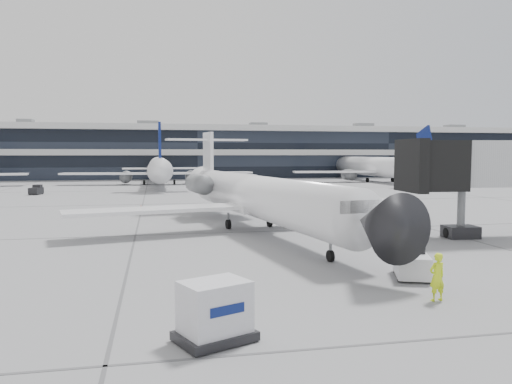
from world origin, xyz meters
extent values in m
plane|color=gray|center=(0.00, 0.00, 0.00)|extent=(220.00, 220.00, 0.00)
cube|color=black|center=(0.00, 82.00, 5.00)|extent=(170.00, 22.00, 10.00)
cylinder|color=white|center=(-1.95, -0.19, 2.36)|extent=(6.42, 24.82, 2.78)
cone|color=black|center=(0.10, -13.82, 2.36)|extent=(3.17, 3.26, 2.78)
cone|color=white|center=(-4.04, 13.63, 2.67)|extent=(3.10, 3.65, 2.64)
cube|color=white|center=(-8.71, -0.17, 1.65)|extent=(11.62, 5.07, 0.23)
cube|color=white|center=(4.50, 1.82, 1.65)|extent=(11.49, 3.57, 0.23)
cylinder|color=slate|center=(-5.24, 7.84, 2.78)|extent=(2.05, 3.69, 1.54)
cylinder|color=slate|center=(-1.17, 8.45, 2.78)|extent=(2.05, 3.69, 1.54)
cube|color=white|center=(-3.94, 13.02, 4.83)|extent=(0.68, 2.69, 4.63)
cube|color=white|center=(-4.01, 13.43, 6.48)|extent=(7.57, 2.73, 0.16)
cylinder|color=black|center=(-0.49, -9.85, 0.29)|extent=(0.27, 0.60, 0.58)
cylinder|color=black|center=(-3.78, 1.61, 0.33)|extent=(0.34, 0.69, 0.66)
cylinder|color=black|center=(-0.73, 2.07, 0.33)|extent=(0.34, 0.69, 0.66)
cube|color=black|center=(8.00, -4.74, 4.49)|extent=(3.04, 3.63, 2.99)
cylinder|color=slate|center=(9.81, -4.88, 1.50)|extent=(0.47, 0.47, 2.99)
cube|color=black|center=(9.81, -4.88, 0.37)|extent=(2.04, 1.64, 0.75)
imported|color=#DAFE1A|center=(1.00, -16.66, 0.86)|extent=(0.68, 0.50, 1.72)
cube|color=silver|center=(1.80, -13.45, 0.55)|extent=(2.01, 2.53, 0.90)
cube|color=black|center=(1.98, -12.98, 1.16)|extent=(1.36, 1.24, 0.50)
cylinder|color=black|center=(1.57, -12.50, 0.22)|extent=(0.33, 0.48, 0.44)
cylinder|color=black|center=(2.60, -12.89, 0.22)|extent=(0.33, 0.48, 0.44)
cylinder|color=black|center=(0.99, -14.00, 0.22)|extent=(0.33, 0.48, 0.44)
cylinder|color=black|center=(2.02, -14.39, 0.22)|extent=(0.33, 0.48, 0.44)
cube|color=black|center=(-7.17, -18.92, 0.16)|extent=(2.47, 2.20, 0.25)
cube|color=white|center=(-7.17, -18.92, 0.99)|extent=(2.15, 1.93, 1.42)
cone|color=#EE400C|center=(-10.00, 13.60, 0.29)|extent=(0.38, 0.38, 0.59)
cube|color=#EE400C|center=(-10.00, 13.60, 0.02)|extent=(0.52, 0.52, 0.03)
cube|color=black|center=(-23.63, 35.37, 0.49)|extent=(1.58, 2.19, 0.81)
cube|color=black|center=(-23.53, 35.81, 1.03)|extent=(1.14, 1.01, 0.45)
cylinder|color=black|center=(-23.95, 36.18, 0.20)|extent=(0.25, 0.42, 0.40)
cylinder|color=black|center=(-22.99, 35.96, 0.20)|extent=(0.25, 0.42, 0.40)
cylinder|color=black|center=(-24.27, 34.78, 0.20)|extent=(0.25, 0.42, 0.40)
cylinder|color=black|center=(-23.30, 34.56, 0.20)|extent=(0.25, 0.42, 0.40)
camera|label=1|loc=(-8.73, -32.37, 5.20)|focal=35.00mm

